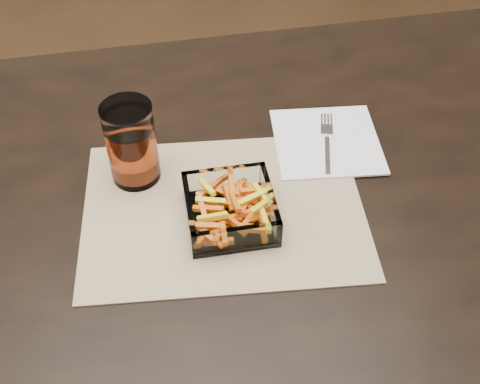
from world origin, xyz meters
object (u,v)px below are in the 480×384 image
fork (327,141)px  glass_bowl (230,211)px  dining_table (204,221)px  tumbler (132,146)px

fork → glass_bowl: bearing=-128.5°
dining_table → fork: 0.26m
tumbler → fork: tumbler is taller
glass_bowl → tumbler: tumbler is taller
tumbler → fork: bearing=2.8°
dining_table → tumbler: tumbler is taller
tumbler → dining_table: bearing=-24.4°
dining_table → glass_bowl: bearing=-67.7°
tumbler → fork: (0.34, 0.02, -0.06)m
dining_table → tumbler: bearing=155.6°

